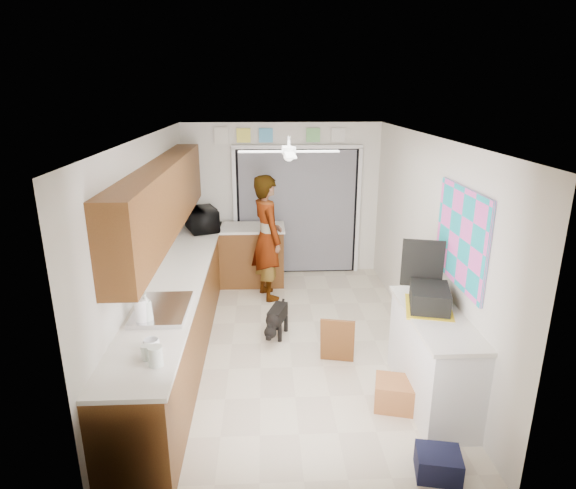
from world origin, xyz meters
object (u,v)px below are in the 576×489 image
object	(u,v)px
paper_towel_roll	(142,312)
man	(267,238)
soap_bottle	(146,308)
navy_crate	(438,464)
microwave	(202,220)
cup	(151,345)
dog	(278,320)
suitcase	(430,298)
cardboard_box	(398,394)

from	to	relation	value
paper_towel_roll	man	world-z (taller)	man
soap_bottle	navy_crate	bearing A→B (deg)	-21.00
microwave	cup	world-z (taller)	microwave
navy_crate	dog	bearing A→B (deg)	117.16
navy_crate	cup	bearing A→B (deg)	168.86
soap_bottle	suitcase	distance (m)	2.70
suitcase	dog	xyz separation A→B (m)	(-1.46, 1.23, -0.83)
soap_bottle	paper_towel_roll	world-z (taller)	soap_bottle
microwave	man	world-z (taller)	man
cup	suitcase	distance (m)	2.64
paper_towel_roll	cup	bearing A→B (deg)	-68.66
soap_bottle	cup	size ratio (longest dim) A/B	2.31
soap_bottle	paper_towel_roll	xyz separation A→B (m)	(-0.04, -0.02, -0.03)
suitcase	dog	size ratio (longest dim) A/B	0.87
cup	suitcase	bearing A→B (deg)	15.58
dog	cup	bearing A→B (deg)	-100.73
soap_bottle	dog	bearing A→B (deg)	49.76
cardboard_box	dog	size ratio (longest dim) A/B	0.81
cup	paper_towel_roll	size ratio (longest dim) A/B	0.53
microwave	cardboard_box	world-z (taller)	microwave
microwave	man	size ratio (longest dim) A/B	0.33
cardboard_box	navy_crate	size ratio (longest dim) A/B	1.29
suitcase	soap_bottle	bearing A→B (deg)	-160.70
cardboard_box	dog	xyz separation A→B (m)	(-1.14, 1.50, 0.08)
soap_bottle	cardboard_box	distance (m)	2.56
microwave	suitcase	size ratio (longest dim) A/B	1.25
cup	paper_towel_roll	distance (m)	0.51
microwave	navy_crate	world-z (taller)	microwave
suitcase	man	bearing A→B (deg)	137.08
dog	microwave	bearing A→B (deg)	142.15
man	dog	xyz separation A→B (m)	(0.11, -1.24, -0.71)
man	navy_crate	bearing A→B (deg)	-179.88
cup	man	size ratio (longest dim) A/B	0.07
paper_towel_roll	dog	size ratio (longest dim) A/B	0.46
paper_towel_roll	navy_crate	distance (m)	2.83
suitcase	cup	bearing A→B (deg)	-149.81
suitcase	navy_crate	bearing A→B (deg)	-86.68
man	dog	bearing A→B (deg)	164.98
navy_crate	man	bearing A→B (deg)	110.23
microwave	paper_towel_roll	world-z (taller)	microwave
navy_crate	man	world-z (taller)	man
paper_towel_roll	man	distance (m)	2.95
microwave	paper_towel_roll	size ratio (longest dim) A/B	2.39
microwave	suitcase	world-z (taller)	microwave
microwave	dog	world-z (taller)	microwave
dog	man	bearing A→B (deg)	113.52
paper_towel_roll	navy_crate	xyz separation A→B (m)	(2.49, -0.92, -0.96)
cardboard_box	man	distance (m)	3.11
cup	paper_towel_roll	xyz separation A→B (m)	(-0.18, 0.47, 0.07)
microwave	suitcase	distance (m)	3.84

